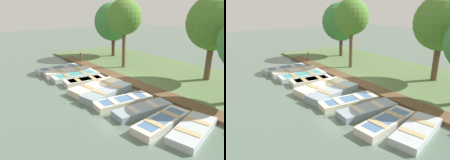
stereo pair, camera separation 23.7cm
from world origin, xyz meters
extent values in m
plane|color=#566B5B|center=(0.00, 0.00, 0.00)|extent=(80.00, 80.00, 0.00)
cube|color=#567042|center=(-5.00, 0.00, 0.08)|extent=(8.00, 24.00, 0.15)
cube|color=brown|center=(-1.41, 0.00, 0.10)|extent=(1.02, 18.46, 0.20)
cube|color=#B2BCC1|center=(1.22, -5.67, 0.16)|extent=(3.46, 1.06, 0.32)
cube|color=#4C709E|center=(1.22, -5.67, 0.31)|extent=(2.83, 0.83, 0.03)
cube|color=beige|center=(1.87, -5.65, 0.33)|extent=(0.36, 0.91, 0.03)
cube|color=beige|center=(0.57, -5.68, 0.33)|extent=(0.36, 0.91, 0.03)
cube|color=beige|center=(1.03, -4.23, 0.19)|extent=(3.59, 1.56, 0.39)
cube|color=teal|center=(1.03, -4.23, 0.37)|extent=(2.94, 1.24, 0.03)
cube|color=tan|center=(1.69, -4.32, 0.40)|extent=(0.48, 1.07, 0.03)
cube|color=tan|center=(0.38, -4.15, 0.40)|extent=(0.48, 1.07, 0.03)
cube|color=#B2BCC1|center=(1.05, -3.01, 0.18)|extent=(3.44, 1.47, 0.35)
cube|color=teal|center=(1.05, -3.01, 0.34)|extent=(2.82, 1.16, 0.03)
cube|color=tan|center=(1.69, -3.06, 0.37)|extent=(0.42, 1.14, 0.03)
cube|color=tan|center=(0.42, -2.96, 0.37)|extent=(0.42, 1.14, 0.03)
cube|color=beige|center=(1.05, -1.67, 0.17)|extent=(2.89, 1.43, 0.35)
cube|color=beige|center=(1.05, -1.67, 0.34)|extent=(2.36, 1.13, 0.03)
cube|color=tan|center=(1.57, -1.74, 0.36)|extent=(0.41, 1.00, 0.03)
cube|color=tan|center=(0.53, -1.60, 0.36)|extent=(0.41, 1.00, 0.03)
cube|color=beige|center=(1.10, -0.18, 0.19)|extent=(3.62, 1.70, 0.38)
cube|color=#6B7F51|center=(1.10, -0.18, 0.36)|extent=(2.97, 1.35, 0.03)
cube|color=tan|center=(1.75, -0.08, 0.39)|extent=(0.50, 1.17, 0.03)
cube|color=tan|center=(0.44, -0.27, 0.39)|extent=(0.50, 1.17, 0.03)
cube|color=#8C9EA8|center=(1.10, 1.01, 0.21)|extent=(3.56, 1.73, 0.42)
cube|color=beige|center=(1.10, 1.01, 0.40)|extent=(2.91, 1.38, 0.03)
cube|color=tan|center=(1.73, 1.14, 0.43)|extent=(0.54, 1.00, 0.03)
cube|color=tan|center=(0.46, 0.87, 0.43)|extent=(0.54, 1.00, 0.03)
cube|color=beige|center=(1.08, 2.40, 0.15)|extent=(3.34, 1.43, 0.31)
cube|color=#4C709E|center=(1.08, 2.40, 0.29)|extent=(2.73, 1.14, 0.02)
cube|color=beige|center=(1.69, 2.33, 0.32)|extent=(0.44, 0.98, 0.03)
cube|color=beige|center=(0.47, 2.48, 0.32)|extent=(0.44, 0.98, 0.03)
cube|color=#8C9EA8|center=(0.95, 3.75, 0.16)|extent=(3.17, 1.23, 0.31)
cube|color=#4C709E|center=(0.95, 3.75, 0.30)|extent=(2.60, 0.97, 0.02)
cube|color=beige|center=(1.53, 3.70, 0.32)|extent=(0.39, 0.91, 0.03)
cube|color=beige|center=(0.36, 3.80, 0.32)|extent=(0.39, 0.91, 0.03)
cube|color=beige|center=(1.15, 5.15, 0.17)|extent=(3.21, 1.35, 0.34)
cube|color=#4C709E|center=(1.15, 5.15, 0.33)|extent=(2.62, 1.07, 0.03)
cube|color=tan|center=(1.74, 5.21, 0.36)|extent=(0.41, 0.95, 0.03)
cube|color=tan|center=(0.56, 5.08, 0.36)|extent=(0.41, 0.95, 0.03)
cube|color=#B2BCC1|center=(0.64, 6.32, 0.16)|extent=(3.05, 1.77, 0.32)
cube|color=#994C33|center=(0.64, 6.32, 0.30)|extent=(2.49, 1.40, 0.03)
cube|color=tan|center=(1.17, 6.45, 0.33)|extent=(0.52, 1.07, 0.03)
cube|color=tan|center=(0.11, 6.19, 0.33)|extent=(0.52, 1.07, 0.03)
cylinder|color=brown|center=(-1.48, -6.74, 0.46)|extent=(0.16, 0.16, 0.92)
sphere|color=brown|center=(-1.48, -6.74, 0.95)|extent=(0.14, 0.14, 0.14)
cylinder|color=#4C3828|center=(-5.46, -7.09, 1.26)|extent=(0.34, 0.34, 2.53)
sphere|color=#3D7F3D|center=(-5.46, -7.09, 3.55)|extent=(3.72, 3.72, 3.72)
cylinder|color=brown|center=(-3.43, -3.00, 1.72)|extent=(0.28, 0.28, 3.44)
sphere|color=#4C7A2D|center=(-3.43, -3.00, 4.19)|extent=(2.76, 2.76, 2.76)
cylinder|color=brown|center=(-5.90, 3.01, 1.50)|extent=(0.41, 0.41, 3.00)
sphere|color=#4C7A2D|center=(-5.90, 3.01, 3.98)|extent=(3.54, 3.54, 3.54)
camera|label=1|loc=(7.95, 10.58, 4.92)|focal=35.00mm
camera|label=2|loc=(7.76, 10.72, 4.92)|focal=35.00mm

